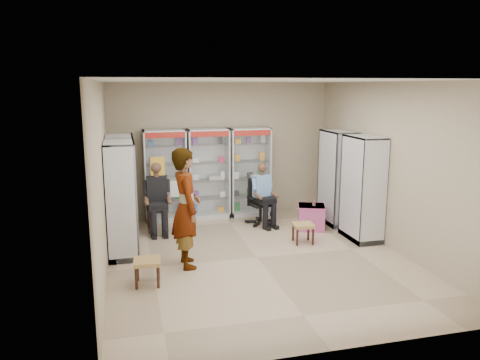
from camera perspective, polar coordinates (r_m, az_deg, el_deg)
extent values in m
plane|color=tan|center=(8.22, 2.10, -9.43)|extent=(6.00, 6.00, 0.00)
cube|color=tan|center=(10.69, -2.33, 3.76)|extent=(5.00, 0.02, 3.00)
cube|color=tan|center=(5.08, 11.73, -5.12)|extent=(5.00, 0.02, 3.00)
cube|color=tan|center=(7.51, -16.44, 0.02)|extent=(0.02, 6.00, 3.00)
cube|color=tan|center=(8.83, 17.96, 1.58)|extent=(0.02, 6.00, 3.00)
cube|color=silver|center=(7.68, 2.27, 11.98)|extent=(5.00, 6.00, 0.02)
cube|color=#A2A4A9|center=(10.32, -9.08, 0.53)|extent=(0.90, 0.50, 2.00)
cube|color=#B8BCC0|center=(10.44, -3.88, 0.78)|extent=(0.90, 0.50, 2.00)
cube|color=silver|center=(10.65, 1.16, 1.01)|extent=(0.90, 0.50, 2.00)
cube|color=#A2A3A9|center=(10.17, 11.75, 0.28)|extent=(0.90, 0.50, 2.00)
cube|color=silver|center=(9.21, 14.71, -1.01)|extent=(0.90, 0.50, 2.00)
cube|color=#ABADB3|center=(9.37, -14.23, -0.78)|extent=(0.90, 0.50, 2.00)
cube|color=#B5B7BD|center=(8.30, -14.21, -2.35)|extent=(0.90, 0.50, 2.00)
cube|color=#332413|center=(9.71, -10.06, -3.40)|extent=(0.42, 0.42, 0.94)
cube|color=black|center=(10.02, 2.52, -2.64)|extent=(0.65, 0.65, 0.98)
cube|color=#C04CA0|center=(9.81, 8.67, -4.50)|extent=(0.67, 0.66, 0.51)
cylinder|color=#501B06|center=(9.72, 9.00, -2.82)|extent=(0.07, 0.07, 0.10)
cube|color=#AF854A|center=(8.97, 7.68, -6.45)|extent=(0.41, 0.41, 0.38)
cube|color=#95653F|center=(7.24, -11.21, -10.94)|extent=(0.42, 0.42, 0.39)
imported|color=gray|center=(7.62, -6.59, -3.41)|extent=(0.51, 0.74, 1.97)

